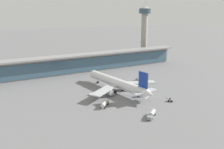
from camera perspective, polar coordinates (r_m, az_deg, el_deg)
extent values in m
plane|color=slate|center=(155.60, 3.07, -4.16)|extent=(1200.00, 1200.00, 0.00)
cylinder|color=white|center=(156.73, 1.03, -1.91)|extent=(12.04, 54.80, 5.75)
cone|color=white|center=(180.21, -4.70, 0.22)|extent=(6.20, 5.79, 5.63)
cone|color=white|center=(135.65, 8.61, -4.46)|extent=(5.87, 6.88, 5.17)
cube|color=black|center=(177.26, -4.15, 0.33)|extent=(4.56, 2.86, 0.69)
cube|color=#B7BABF|center=(146.18, -1.63, -3.55)|extent=(24.28, 18.71, 0.69)
cube|color=#B7BABF|center=(160.99, 5.62, -1.91)|extent=(25.48, 14.19, 0.69)
cylinder|color=silver|center=(147.99, -0.55, -4.13)|extent=(3.63, 4.50, 3.17)
cylinder|color=silver|center=(159.24, 4.95, -2.82)|extent=(3.63, 4.50, 3.17)
cube|color=#193899|center=(137.03, 7.25, -1.26)|extent=(1.49, 6.97, 8.92)
cube|color=#B7BABF|center=(138.24, 7.45, -3.93)|extent=(16.25, 6.17, 0.50)
cylinder|color=black|center=(154.07, 0.76, -4.06)|extent=(1.34, 1.52, 1.39)
cylinder|color=black|center=(157.80, 2.60, -3.62)|extent=(1.34, 1.52, 1.39)
cylinder|color=black|center=(175.15, -3.33, -1.79)|extent=(1.34, 1.52, 1.39)
cube|color=olive|center=(135.83, -1.30, -6.43)|extent=(3.11, 3.11, 1.50)
cylinder|color=silver|center=(131.28, -1.89, -6.87)|extent=(5.43, 5.46, 2.10)
cylinder|color=black|center=(135.54, -1.86, -6.82)|extent=(0.83, 0.84, 0.90)
cylinder|color=black|center=(134.96, -0.96, -6.91)|extent=(0.83, 0.84, 0.90)
cylinder|color=black|center=(130.48, -2.58, -7.70)|extent=(0.83, 0.84, 0.90)
cylinder|color=black|center=(129.88, -1.64, -7.80)|extent=(0.83, 0.84, 0.90)
cube|color=#234C9E|center=(147.98, 6.11, -4.73)|extent=(2.40, 2.73, 1.50)
cube|color=black|center=(147.63, 5.82, -4.64)|extent=(0.73, 2.01, 0.70)
cube|color=silver|center=(149.08, 7.62, -4.36)|extent=(5.07, 3.56, 2.50)
cylinder|color=black|center=(147.53, 6.53, -5.11)|extent=(0.94, 0.53, 0.90)
cylinder|color=black|center=(149.41, 6.27, -4.85)|extent=(0.94, 0.53, 0.90)
cylinder|color=black|center=(149.12, 8.28, -4.95)|extent=(0.94, 0.53, 0.90)
cylinder|color=black|center=(150.98, 8.00, -4.70)|extent=(0.94, 0.53, 0.90)
cube|color=silver|center=(149.51, -4.47, -4.67)|extent=(3.64, 5.11, 0.60)
cube|color=black|center=(147.69, -3.75, -4.45)|extent=(2.47, 3.97, 1.72)
cylinder|color=black|center=(149.20, -3.77, -4.82)|extent=(0.63, 0.93, 0.90)
cylinder|color=black|center=(147.99, -4.17, -4.99)|extent=(0.63, 0.93, 0.90)
cylinder|color=black|center=(151.23, -4.76, -4.57)|extent=(0.63, 0.93, 0.90)
cylinder|color=black|center=(150.04, -5.17, -4.73)|extent=(0.63, 0.93, 0.90)
cube|color=gray|center=(181.49, 5.66, -1.09)|extent=(2.78, 2.91, 1.50)
cube|color=black|center=(181.39, 5.41, -0.99)|extent=(1.25, 1.79, 0.70)
cube|color=silver|center=(181.50, 6.96, -0.91)|extent=(5.10, 4.47, 2.50)
cylinder|color=black|center=(180.71, 5.92, -1.41)|extent=(0.90, 0.73, 0.90)
cylinder|color=black|center=(182.74, 5.90, -1.23)|extent=(0.90, 0.73, 0.90)
cylinder|color=black|center=(180.94, 7.44, -1.43)|extent=(0.90, 0.73, 0.90)
cylinder|color=black|center=(182.98, 7.40, -1.25)|extent=(0.90, 0.73, 0.90)
cube|color=gray|center=(118.25, 8.71, -9.90)|extent=(3.05, 3.12, 1.50)
cylinder|color=silver|center=(122.25, 9.29, -8.72)|extent=(5.73, 5.06, 2.10)
cylinder|color=black|center=(119.17, 9.33, -10.12)|extent=(0.89, 0.77, 0.90)
cylinder|color=black|center=(119.64, 8.29, -9.98)|extent=(0.89, 0.77, 0.90)
cylinder|color=black|center=(124.26, 9.97, -9.09)|extent=(0.89, 0.77, 0.90)
cylinder|color=black|center=(124.71, 8.97, -8.95)|extent=(0.89, 0.77, 0.90)
cube|color=gray|center=(143.67, 13.39, -5.78)|extent=(2.77, 3.17, 0.90)
cube|color=black|center=(143.47, 13.29, -5.46)|extent=(0.97, 0.97, 0.70)
cylinder|color=black|center=(144.27, 13.83, -5.91)|extent=(0.72, 0.91, 0.90)
cylinder|color=black|center=(142.97, 13.69, -6.09)|extent=(0.72, 0.91, 0.90)
cylinder|color=black|center=(144.70, 13.07, -5.80)|extent=(0.72, 0.91, 0.90)
cylinder|color=black|center=(143.40, 12.93, -5.98)|extent=(0.72, 0.91, 0.90)
cube|color=#9E998E|center=(209.42, -6.62, 2.62)|extent=(180.00, 8.00, 14.00)
cube|color=#3D5B70|center=(205.71, -6.13, 2.22)|extent=(176.40, 0.50, 11.20)
cube|color=gray|center=(206.20, -6.45, 4.59)|extent=(183.60, 12.80, 1.20)
cylinder|color=#9E998E|center=(259.77, 7.44, 8.59)|extent=(6.40, 6.40, 47.21)
cylinder|color=#384C5B|center=(258.46, 7.64, 14.36)|extent=(12.00, 12.00, 5.00)
cone|color=#9E998E|center=(258.49, 7.67, 15.18)|extent=(10.20, 10.20, 2.40)
cylinder|color=#99999E|center=(258.57, 7.69, 16.00)|extent=(0.36, 0.36, 5.00)
cone|color=orange|center=(134.17, 0.79, -7.09)|extent=(0.44, 0.44, 0.70)
cube|color=black|center=(134.29, 0.79, -7.22)|extent=(0.62, 0.62, 0.04)
cone|color=orange|center=(148.64, 12.53, -5.26)|extent=(0.44, 0.44, 0.70)
cube|color=black|center=(148.75, 12.52, -5.38)|extent=(0.62, 0.62, 0.04)
cone|color=orange|center=(130.82, 1.32, -7.67)|extent=(0.44, 0.44, 0.70)
cube|color=black|center=(130.95, 1.32, -7.81)|extent=(0.62, 0.62, 0.04)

